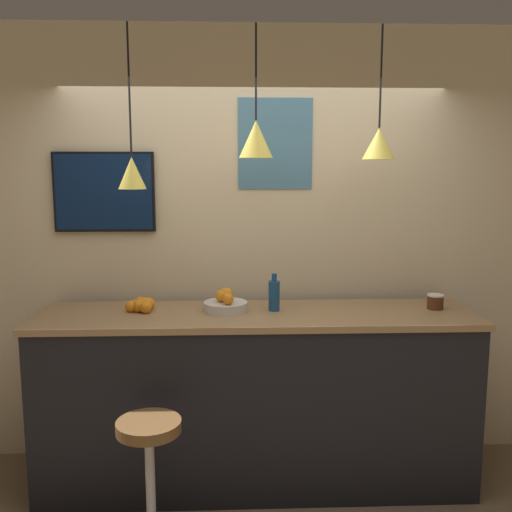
{
  "coord_description": "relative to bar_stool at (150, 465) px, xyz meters",
  "views": [
    {
      "loc": [
        -0.13,
        -2.67,
        1.98
      ],
      "look_at": [
        0.0,
        0.72,
        1.46
      ],
      "focal_mm": 40.0,
      "sensor_mm": 36.0,
      "label": 1
    }
  ],
  "objects": [
    {
      "name": "back_wall",
      "position": [
        0.57,
        1.06,
        0.99
      ],
      "size": [
        8.0,
        0.06,
        2.9
      ],
      "color": "beige",
      "rests_on": "ground_plane"
    },
    {
      "name": "pendant_lamp_middle",
      "position": [
        0.57,
        0.63,
        1.69
      ],
      "size": [
        0.2,
        0.2,
        0.76
      ],
      "color": "black"
    },
    {
      "name": "bar_stool",
      "position": [
        0.0,
        0.0,
        0.0
      ],
      "size": [
        0.38,
        0.38,
        0.7
      ],
      "color": "#B7B7BC",
      "rests_on": "ground_plane"
    },
    {
      "name": "fruit_bowl",
      "position": [
        0.39,
        0.66,
        0.69
      ],
      "size": [
        0.27,
        0.27,
        0.14
      ],
      "color": "beige",
      "rests_on": "service_counter"
    },
    {
      "name": "pendant_lamp_right",
      "position": [
        1.3,
        0.63,
        1.67
      ],
      "size": [
        0.19,
        0.19,
        0.77
      ],
      "color": "black"
    },
    {
      "name": "wall_poster",
      "position": [
        0.72,
        1.02,
        1.68
      ],
      "size": [
        0.49,
        0.01,
        0.59
      ],
      "color": "teal"
    },
    {
      "name": "juice_bottle",
      "position": [
        0.69,
        0.66,
        0.75
      ],
      "size": [
        0.07,
        0.07,
        0.23
      ],
      "color": "navy",
      "rests_on": "service_counter"
    },
    {
      "name": "pendant_lamp_left",
      "position": [
        -0.15,
        0.63,
        1.5
      ],
      "size": [
        0.16,
        0.16,
        0.94
      ],
      "color": "black"
    },
    {
      "name": "mounted_tv",
      "position": [
        -0.4,
        1.01,
        1.37
      ],
      "size": [
        0.66,
        0.04,
        0.52
      ],
      "color": "black"
    },
    {
      "name": "orange_pile",
      "position": [
        -0.13,
        0.67,
        0.69
      ],
      "size": [
        0.17,
        0.18,
        0.09
      ],
      "color": "orange",
      "rests_on": "service_counter"
    },
    {
      "name": "service_counter",
      "position": [
        0.57,
        0.62,
        0.09
      ],
      "size": [
        2.69,
        0.67,
        1.11
      ],
      "color": "black",
      "rests_on": "ground_plane"
    },
    {
      "name": "spread_jar",
      "position": [
        1.7,
        0.66,
        0.69
      ],
      "size": [
        0.1,
        0.1,
        0.09
      ],
      "color": "#562D19",
      "rests_on": "service_counter"
    }
  ]
}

